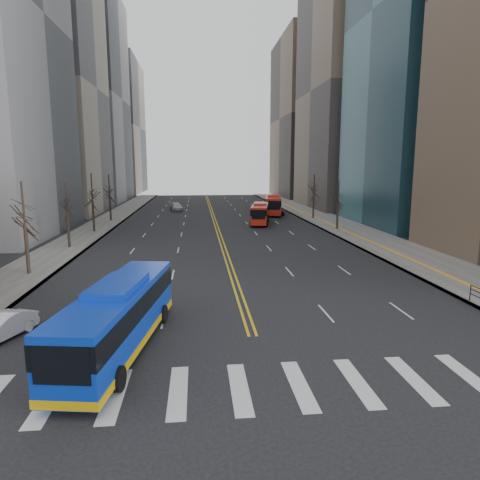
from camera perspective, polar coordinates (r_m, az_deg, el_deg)
name	(u,v)px	position (r m, az deg, el deg)	size (l,w,h in m)	color
ground	(270,387)	(17.71, 3.96, -18.93)	(220.00, 220.00, 0.00)	black
sidewalk_right	(336,224)	(64.13, 12.67, 2.10)	(7.00, 130.00, 0.15)	slate
sidewalk_left	(97,227)	(62.41, -18.48, 1.62)	(5.00, 130.00, 0.15)	slate
crosswalk	(270,387)	(17.71, 3.96, -18.91)	(26.70, 4.00, 0.01)	silver
centerline	(214,218)	(70.84, -3.54, 2.99)	(0.55, 100.00, 0.01)	gold
office_towers	(210,82)	(85.23, -4.01, 20.30)	(83.00, 134.00, 58.00)	gray
street_trees	(158,198)	(50.16, -10.91, 5.56)	(35.20, 47.20, 7.60)	black
blue_bus	(119,315)	(20.77, -15.84, -9.60)	(4.17, 11.52, 3.30)	#0C33B8
red_bus_near	(260,212)	(63.38, 2.69, 3.77)	(4.10, 10.03, 3.14)	red
red_bus_far	(273,203)	(75.57, 4.44, 4.89)	(4.32, 11.24, 3.48)	red
car_white	(1,327)	(24.72, -29.21, -10.05)	(1.32, 3.79, 1.25)	white
car_dark_mid	(277,211)	(74.76, 4.94, 3.82)	(1.51, 3.74, 1.28)	black
car_silver	(176,207)	(82.36, -8.48, 4.38)	(2.05, 5.05, 1.47)	#A5A5AA
car_dark_far	(267,202)	(93.17, 3.67, 5.05)	(2.16, 4.69, 1.30)	black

